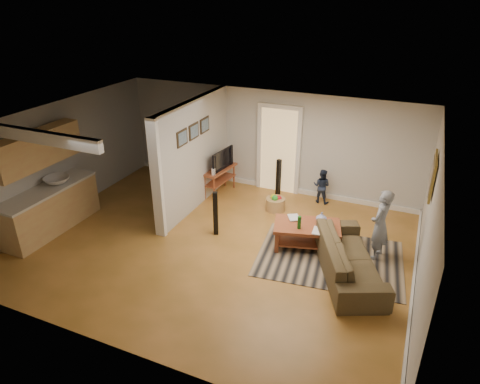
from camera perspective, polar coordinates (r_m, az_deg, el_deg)
name	(u,v)px	position (r m, az deg, el deg)	size (l,w,h in m)	color
ground	(215,245)	(8.65, -3.31, -7.02)	(7.50, 7.50, 0.00)	brown
room_shell	(176,162)	(8.80, -8.54, 3.97)	(7.54, 6.02, 2.52)	beige
area_rug	(330,258)	(8.41, 11.86, -8.62)	(2.68, 1.96, 0.01)	black
sofa	(347,273)	(8.10, 14.03, -10.43)	(2.27, 0.89, 0.66)	#4D4026
coffee_table	(308,229)	(8.49, 9.03, -4.94)	(1.42, 1.04, 0.75)	brown
tv_console	(220,171)	(10.47, -2.72, 2.83)	(0.52, 1.11, 0.92)	brown
speaker_left	(216,214)	(8.77, -3.27, -2.88)	(0.10, 0.10, 0.96)	black
speaker_right	(278,177)	(10.51, 5.15, 1.98)	(0.09, 0.09, 0.92)	black
toy_basket	(275,203)	(9.88, 4.75, -1.53)	(0.45, 0.45, 0.40)	#A17446
child	(375,257)	(8.68, 17.55, -8.21)	(0.51, 0.34, 1.40)	gray
toddler	(320,202)	(10.46, 10.65, -1.31)	(0.41, 0.32, 0.84)	#1F2940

